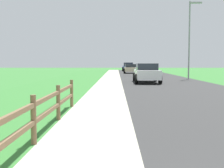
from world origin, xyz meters
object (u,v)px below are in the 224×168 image
object	(u,v)px
parked_car_beige	(131,68)
parked_car_silver	(144,70)
parked_suv_white	(147,73)
parked_car_blue	(128,67)
street_lamp	(190,34)

from	to	relation	value
parked_car_beige	parked_car_silver	bearing A→B (deg)	-83.81
parked_suv_white	parked_car_silver	bearing A→B (deg)	85.81
parked_car_beige	parked_car_blue	world-z (taller)	parked_car_blue
parked_suv_white	parked_car_beige	size ratio (longest dim) A/B	1.12
parked_car_silver	street_lamp	world-z (taller)	street_lamp
parked_suv_white	parked_car_silver	size ratio (longest dim) A/B	1.06
parked_car_blue	parked_suv_white	bearing A→B (deg)	-89.55
parked_suv_white	parked_car_blue	world-z (taller)	parked_car_blue
parked_car_beige	parked_car_blue	size ratio (longest dim) A/B	0.87
parked_car_silver	parked_car_beige	distance (m)	9.24
parked_car_blue	parked_car_beige	bearing A→B (deg)	-89.84
parked_car_beige	parked_suv_white	bearing A→B (deg)	-89.40
parked_car_silver	street_lamp	size ratio (longest dim) A/B	0.63
parked_suv_white	street_lamp	world-z (taller)	street_lamp
parked_car_silver	parked_car_blue	xyz separation A→B (m)	(-1.03, 19.28, 0.04)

